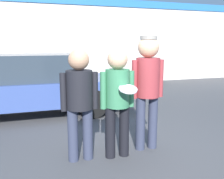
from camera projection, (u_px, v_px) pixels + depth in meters
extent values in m
plane|color=#3F3F42|center=(127.00, 153.00, 3.92)|extent=(56.00, 56.00, 0.00)
cube|color=beige|center=(64.00, 42.00, 10.26)|extent=(24.00, 0.18, 3.58)
cube|color=#2666B2|center=(63.00, 0.00, 9.87)|extent=(24.00, 0.04, 0.30)
cylinder|color=#2D3347|center=(73.00, 135.00, 3.61)|extent=(0.15, 0.15, 0.78)
cylinder|color=#2D3347|center=(88.00, 134.00, 3.68)|extent=(0.15, 0.15, 0.78)
cylinder|color=black|center=(79.00, 90.00, 3.53)|extent=(0.37, 0.37, 0.55)
cylinder|color=black|center=(63.00, 92.00, 3.46)|extent=(0.09, 0.09, 0.54)
cylinder|color=black|center=(95.00, 90.00, 3.60)|extent=(0.09, 0.09, 0.54)
sphere|color=tan|center=(79.00, 60.00, 3.45)|extent=(0.29, 0.29, 0.29)
cylinder|color=black|center=(110.00, 133.00, 3.73)|extent=(0.15, 0.15, 0.78)
cylinder|color=black|center=(124.00, 131.00, 3.79)|extent=(0.15, 0.15, 0.78)
cylinder|color=#33724C|center=(117.00, 88.00, 3.64)|extent=(0.35, 0.35, 0.55)
cylinder|color=#33724C|center=(103.00, 91.00, 3.58)|extent=(0.09, 0.09, 0.54)
cylinder|color=#33724C|center=(131.00, 89.00, 3.71)|extent=(0.09, 0.09, 0.54)
sphere|color=tan|center=(118.00, 59.00, 3.57)|extent=(0.29, 0.29, 0.29)
cylinder|color=silver|center=(128.00, 89.00, 3.42)|extent=(0.26, 0.25, 0.10)
cylinder|color=#2D3347|center=(140.00, 124.00, 4.01)|extent=(0.15, 0.15, 0.87)
cylinder|color=#2D3347|center=(153.00, 122.00, 4.08)|extent=(0.15, 0.15, 0.87)
cylinder|color=maroon|center=(148.00, 78.00, 3.91)|extent=(0.37, 0.37, 0.62)
cylinder|color=maroon|center=(134.00, 79.00, 3.85)|extent=(0.09, 0.09, 0.60)
cylinder|color=maroon|center=(160.00, 78.00, 3.98)|extent=(0.09, 0.09, 0.60)
sphere|color=tan|center=(149.00, 47.00, 3.83)|extent=(0.33, 0.33, 0.33)
cylinder|color=gray|center=(149.00, 38.00, 3.80)|extent=(0.26, 0.26, 0.06)
cube|color=#334784|center=(32.00, 91.00, 6.05)|extent=(4.27, 1.77, 0.57)
cube|color=#28333D|center=(27.00, 67.00, 5.92)|extent=(2.22, 1.52, 0.60)
cylinder|color=black|center=(80.00, 92.00, 7.23)|extent=(0.68, 0.22, 0.68)
cylinder|color=black|center=(93.00, 104.00, 5.76)|extent=(0.68, 0.22, 0.68)
sphere|color=#2D6B33|center=(146.00, 72.00, 10.85)|extent=(1.06, 1.06, 1.06)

